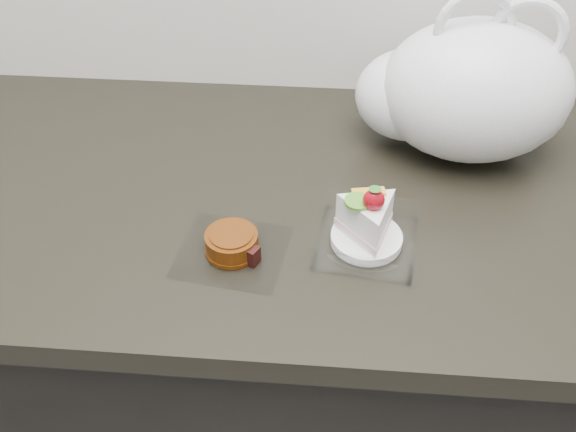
{
  "coord_description": "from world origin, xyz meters",
  "views": [
    {
      "loc": [
        0.03,
        0.93,
        1.51
      ],
      "look_at": [
        -0.02,
        1.58,
        0.94
      ],
      "focal_mm": 40.0,
      "sensor_mm": 36.0,
      "label": 1
    }
  ],
  "objects": [
    {
      "name": "counter",
      "position": [
        0.0,
        1.69,
        0.45
      ],
      "size": [
        2.04,
        0.64,
        0.9
      ],
      "color": "black",
      "rests_on": "ground"
    },
    {
      "name": "cake_tray",
      "position": [
        0.09,
        1.58,
        0.93
      ],
      "size": [
        0.15,
        0.15,
        0.11
      ],
      "rotation": [
        0.0,
        0.0,
        -0.13
      ],
      "color": "white",
      "rests_on": "counter"
    },
    {
      "name": "plastic_bag",
      "position": [
        0.23,
        1.82,
        1.01
      ],
      "size": [
        0.33,
        0.23,
        0.27
      ],
      "rotation": [
        0.0,
        0.0,
        -0.01
      ],
      "color": "white",
      "rests_on": "counter"
    },
    {
      "name": "mooncake_wrap",
      "position": [
        -0.09,
        1.55,
        0.91
      ],
      "size": [
        0.16,
        0.15,
        0.03
      ],
      "rotation": [
        0.0,
        0.0,
        0.03
      ],
      "color": "white",
      "rests_on": "counter"
    }
  ]
}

